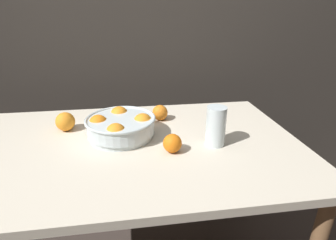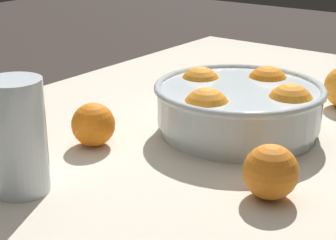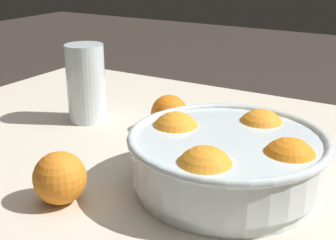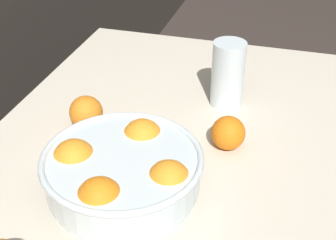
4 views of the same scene
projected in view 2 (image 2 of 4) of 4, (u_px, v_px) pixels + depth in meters
The scene contains 5 objects.
dining_table at pixel (196, 174), 1.00m from camera, with size 1.36×0.83×0.78m.
fruit_bowl at pixel (239, 105), 0.94m from camera, with size 0.29×0.29×0.10m.
juice_glass at pixel (18, 143), 0.73m from camera, with size 0.08×0.08×0.15m.
orange_loose_front at pixel (271, 172), 0.72m from camera, with size 0.07×0.07×0.07m, color orange.
orange_loose_aside at pixel (93, 125), 0.89m from camera, with size 0.07×0.07×0.07m, color orange.
Camera 2 is at (0.75, 0.51, 1.13)m, focal length 60.00 mm.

